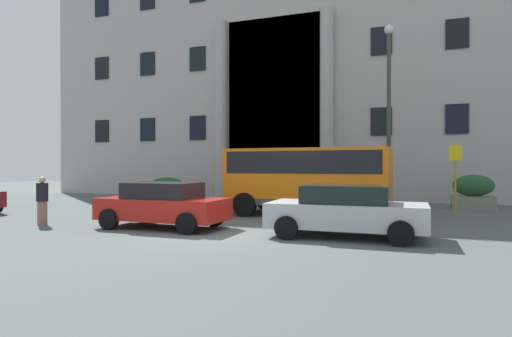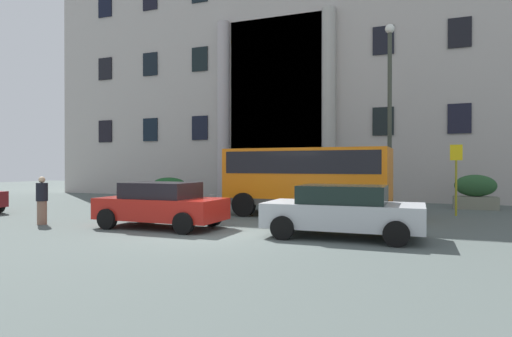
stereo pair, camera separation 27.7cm
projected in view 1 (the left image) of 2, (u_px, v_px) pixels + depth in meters
ground_plane at (209, 237)px, 11.94m from camera, size 80.00×64.00×0.12m
office_building_facade at (329, 48)px, 28.25m from camera, size 36.47×9.63×19.36m
orange_minibus at (308, 175)px, 16.55m from camera, size 6.13×2.83×2.57m
bus_stop_sign at (455, 172)px, 16.52m from camera, size 0.44×0.08×2.72m
hedge_planter_west at (245, 187)px, 22.69m from camera, size 1.80×0.77×1.63m
hedge_planter_east at (320, 191)px, 21.13m from camera, size 1.69×0.89×1.41m
hedge_planter_entrance_left at (473, 192)px, 19.11m from camera, size 1.79×0.82×1.52m
hedge_planter_far_east at (167, 189)px, 24.50m from camera, size 2.16×0.91×1.25m
parked_compact_extra at (163, 205)px, 13.22m from camera, size 3.92×1.96×1.40m
parked_sedan_second at (346, 210)px, 11.52m from camera, size 4.14×2.13×1.39m
scooter_by_planter at (200, 206)px, 15.62m from camera, size 2.09×0.56×0.89m
pedestrian_woman_with_bag at (42, 201)px, 13.90m from camera, size 0.36×0.36×1.56m
lamppost_plaza_centre at (389, 103)px, 18.63m from camera, size 0.40×0.40×8.02m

